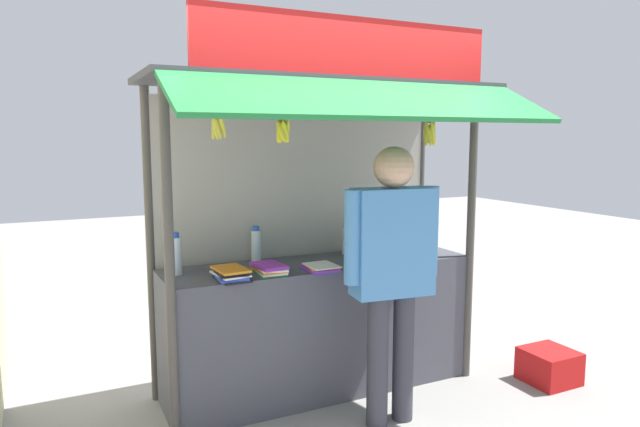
{
  "coord_description": "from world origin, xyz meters",
  "views": [
    {
      "loc": [
        -1.72,
        -3.53,
        1.82
      ],
      "look_at": [
        0.0,
        0.0,
        1.28
      ],
      "focal_mm": 31.86,
      "sensor_mm": 36.0,
      "label": 1
    }
  ],
  "objects_px": {
    "water_bottle_front_left": "(427,233)",
    "magazine_stack_left": "(269,269)",
    "water_bottle_back_right": "(363,242)",
    "banana_bunch_leftmost": "(283,131)",
    "water_bottle_mid_left": "(256,245)",
    "magazine_stack_right": "(405,254)",
    "water_bottle_center": "(176,255)",
    "water_bottle_mid_right": "(382,238)",
    "magazine_stack_far_left": "(321,268)",
    "banana_bunch_inner_left": "(430,133)",
    "banana_bunch_rightmost": "(218,124)",
    "plastic_crate": "(549,366)",
    "magazine_stack_front_right": "(231,274)",
    "water_bottle_rear_center": "(346,240)",
    "vendor_person": "(392,260)"
  },
  "relations": [
    {
      "from": "magazine_stack_far_left",
      "to": "water_bottle_center",
      "type": "bearing_deg",
      "value": 160.58
    },
    {
      "from": "water_bottle_rear_center",
      "to": "magazine_stack_left",
      "type": "relative_size",
      "value": 0.86
    },
    {
      "from": "water_bottle_rear_center",
      "to": "water_bottle_mid_left",
      "type": "relative_size",
      "value": 0.92
    },
    {
      "from": "banana_bunch_rightmost",
      "to": "banana_bunch_inner_left",
      "type": "xyz_separation_m",
      "value": [
        1.46,
        0.0,
        -0.04
      ]
    },
    {
      "from": "magazine_stack_far_left",
      "to": "magazine_stack_front_right",
      "type": "bearing_deg",
      "value": 177.15
    },
    {
      "from": "magazine_stack_front_right",
      "to": "banana_bunch_rightmost",
      "type": "xyz_separation_m",
      "value": [
        -0.12,
        -0.2,
        0.91
      ]
    },
    {
      "from": "magazine_stack_far_left",
      "to": "banana_bunch_inner_left",
      "type": "xyz_separation_m",
      "value": [
        0.74,
        -0.17,
        0.89
      ]
    },
    {
      "from": "water_bottle_mid_right",
      "to": "plastic_crate",
      "type": "bearing_deg",
      "value": -36.34
    },
    {
      "from": "water_bottle_mid_left",
      "to": "magazine_stack_right",
      "type": "xyz_separation_m",
      "value": [
        1.03,
        -0.36,
        -0.09
      ]
    },
    {
      "from": "magazine_stack_left",
      "to": "vendor_person",
      "type": "height_order",
      "value": "vendor_person"
    },
    {
      "from": "magazine_stack_far_left",
      "to": "banana_bunch_rightmost",
      "type": "bearing_deg",
      "value": -166.8
    },
    {
      "from": "plastic_crate",
      "to": "water_bottle_front_left",
      "type": "bearing_deg",
      "value": 129.21
    },
    {
      "from": "water_bottle_mid_left",
      "to": "water_bottle_center",
      "type": "bearing_deg",
      "value": -167.18
    },
    {
      "from": "magazine_stack_far_left",
      "to": "banana_bunch_rightmost",
      "type": "distance_m",
      "value": 1.19
    },
    {
      "from": "water_bottle_back_right",
      "to": "water_bottle_mid_left",
      "type": "distance_m",
      "value": 0.8
    },
    {
      "from": "water_bottle_front_left",
      "to": "magazine_stack_right",
      "type": "height_order",
      "value": "water_bottle_front_left"
    },
    {
      "from": "water_bottle_mid_left",
      "to": "water_bottle_mid_right",
      "type": "bearing_deg",
      "value": -8.43
    },
    {
      "from": "water_bottle_center",
      "to": "banana_bunch_rightmost",
      "type": "relative_size",
      "value": 1.1
    },
    {
      "from": "water_bottle_back_right",
      "to": "banana_bunch_leftmost",
      "type": "distance_m",
      "value": 1.24
    },
    {
      "from": "water_bottle_mid_left",
      "to": "water_bottle_front_left",
      "type": "bearing_deg",
      "value": -6.26
    },
    {
      "from": "water_bottle_center",
      "to": "water_bottle_mid_right",
      "type": "distance_m",
      "value": 1.56
    },
    {
      "from": "banana_bunch_rightmost",
      "to": "plastic_crate",
      "type": "xyz_separation_m",
      "value": [
        2.41,
        -0.27,
        -1.76
      ]
    },
    {
      "from": "banana_bunch_rightmost",
      "to": "plastic_crate",
      "type": "distance_m",
      "value": 3.0
    },
    {
      "from": "water_bottle_mid_right",
      "to": "magazine_stack_left",
      "type": "relative_size",
      "value": 0.94
    },
    {
      "from": "vendor_person",
      "to": "plastic_crate",
      "type": "distance_m",
      "value": 1.68
    },
    {
      "from": "magazine_stack_left",
      "to": "banana_bunch_inner_left",
      "type": "relative_size",
      "value": 0.91
    },
    {
      "from": "magazine_stack_right",
      "to": "plastic_crate",
      "type": "xyz_separation_m",
      "value": [
        0.95,
        -0.53,
        -0.84
      ]
    },
    {
      "from": "water_bottle_center",
      "to": "water_bottle_mid_right",
      "type": "bearing_deg",
      "value": -0.26
    },
    {
      "from": "water_bottle_mid_right",
      "to": "magazine_stack_left",
      "type": "bearing_deg",
      "value": -167.31
    },
    {
      "from": "water_bottle_mid_right",
      "to": "banana_bunch_inner_left",
      "type": "distance_m",
      "value": 0.92
    },
    {
      "from": "magazine_stack_front_right",
      "to": "banana_bunch_rightmost",
      "type": "relative_size",
      "value": 1.12
    },
    {
      "from": "water_bottle_mid_right",
      "to": "plastic_crate",
      "type": "xyz_separation_m",
      "value": [
        1.01,
        -0.74,
        -0.93
      ]
    },
    {
      "from": "magazine_stack_right",
      "to": "banana_bunch_rightmost",
      "type": "distance_m",
      "value": 1.75
    },
    {
      "from": "magazine_stack_left",
      "to": "banana_bunch_rightmost",
      "type": "bearing_deg",
      "value": -147.66
    },
    {
      "from": "water_bottle_front_left",
      "to": "magazine_stack_left",
      "type": "bearing_deg",
      "value": -171.24
    },
    {
      "from": "water_bottle_center",
      "to": "banana_bunch_rightmost",
      "type": "distance_m",
      "value": 0.97
    },
    {
      "from": "water_bottle_mid_right",
      "to": "magazine_stack_far_left",
      "type": "relative_size",
      "value": 0.99
    },
    {
      "from": "water_bottle_front_left",
      "to": "banana_bunch_leftmost",
      "type": "distance_m",
      "value": 1.69
    },
    {
      "from": "water_bottle_mid_right",
      "to": "magazine_stack_right",
      "type": "height_order",
      "value": "water_bottle_mid_right"
    },
    {
      "from": "banana_bunch_rightmost",
      "to": "water_bottle_front_left",
      "type": "bearing_deg",
      "value": 14.5
    },
    {
      "from": "magazine_stack_right",
      "to": "water_bottle_rear_center",
      "type": "bearing_deg",
      "value": 136.91
    },
    {
      "from": "water_bottle_center",
      "to": "banana_bunch_leftmost",
      "type": "xyz_separation_m",
      "value": [
        0.55,
        -0.48,
        0.79
      ]
    },
    {
      "from": "magazine_stack_right",
      "to": "magazine_stack_far_left",
      "type": "relative_size",
      "value": 1.07
    },
    {
      "from": "water_bottle_rear_center",
      "to": "magazine_stack_far_left",
      "type": "bearing_deg",
      "value": -136.22
    },
    {
      "from": "water_bottle_back_right",
      "to": "water_bottle_mid_left",
      "type": "bearing_deg",
      "value": 167.54
    },
    {
      "from": "magazine_stack_right",
      "to": "banana_bunch_rightmost",
      "type": "xyz_separation_m",
      "value": [
        -1.46,
        -0.26,
        0.92
      ]
    },
    {
      "from": "water_bottle_mid_right",
      "to": "water_bottle_center",
      "type": "bearing_deg",
      "value": 179.74
    },
    {
      "from": "water_bottle_mid_right",
      "to": "water_bottle_mid_left",
      "type": "height_order",
      "value": "same"
    },
    {
      "from": "vendor_person",
      "to": "water_bottle_back_right",
      "type": "bearing_deg",
      "value": 80.85
    },
    {
      "from": "water_bottle_front_left",
      "to": "magazine_stack_left",
      "type": "relative_size",
      "value": 0.96
    }
  ]
}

